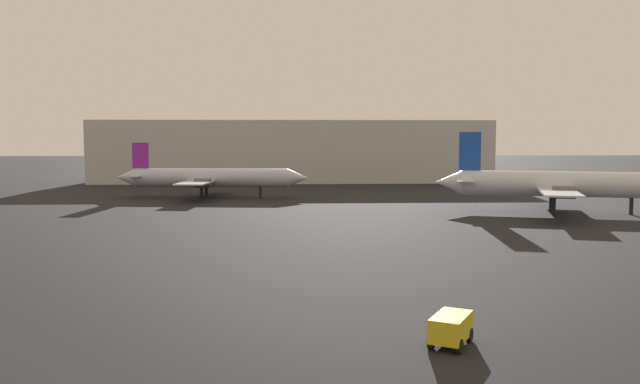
{
  "coord_description": "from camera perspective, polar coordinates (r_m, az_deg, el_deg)",
  "views": [
    {
      "loc": [
        0.8,
        -13.02,
        8.68
      ],
      "look_at": [
        3.31,
        42.97,
        3.97
      ],
      "focal_mm": 36.42,
      "sensor_mm": 36.0,
      "label": 1
    }
  ],
  "objects": [
    {
      "name": "terminal_building",
      "position": [
        131.25,
        -2.42,
        3.62
      ],
      "size": [
        76.63,
        20.42,
        11.96
      ],
      "primitive_type": "cube",
      "color": "#B7B7B2",
      "rests_on": "ground_plane"
    },
    {
      "name": "baggage_cart",
      "position": [
        28.19,
        11.43,
        -11.61
      ],
      "size": [
        2.31,
        2.73,
        1.3
      ],
      "rotation": [
        0.0,
        0.0,
        4.2
      ],
      "color": "gold",
      "rests_on": "ground_plane"
    },
    {
      "name": "airplane_distant",
      "position": [
        79.61,
        20.43,
        0.65
      ],
      "size": [
        28.71,
        23.93,
        9.35
      ],
      "rotation": [
        0.0,
        0.0,
        -0.29
      ],
      "color": "silver",
      "rests_on": "ground_plane"
    },
    {
      "name": "airplane_far_left",
      "position": [
        94.91,
        -9.66,
        1.24
      ],
      "size": [
        28.12,
        18.94,
        7.95
      ],
      "rotation": [
        0.0,
        0.0,
        -0.1
      ],
      "color": "#B2BCCC",
      "rests_on": "ground_plane"
    }
  ]
}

